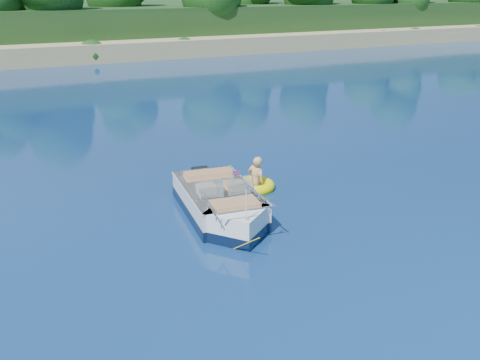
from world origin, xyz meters
The scene contains 5 objects.
ground centered at (0.00, 0.00, 0.00)m, with size 160.00×160.00×0.00m, color #091744.
shoreline centered at (0.00, 63.77, 0.98)m, with size 170.00×59.00×6.00m.
motorboat centered at (-2.14, 2.55, 0.33)m, with size 2.24×5.09×1.70m.
tow_tube centered at (-0.33, 4.07, 0.09)m, with size 1.30×1.30×0.34m.
boy centered at (-0.29, 4.12, 0.00)m, with size 0.61×0.40×1.68m, color tan.
Camera 1 is at (-7.63, -9.55, 5.93)m, focal length 40.00 mm.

